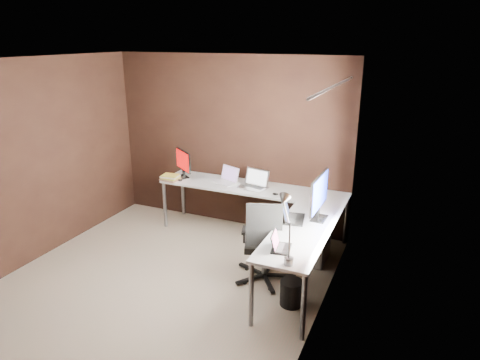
% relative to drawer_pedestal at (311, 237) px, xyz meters
% --- Properties ---
extents(room, '(3.60, 3.60, 2.50)m').
position_rel_drawer_pedestal_xyz_m(room, '(-1.09, -1.08, 0.98)').
color(room, '#9E957B').
rests_on(room, ground).
extents(desk, '(2.65, 2.25, 0.73)m').
position_rel_drawer_pedestal_xyz_m(desk, '(-0.59, -0.11, 0.38)').
color(desk, silver).
rests_on(desk, ground).
extents(drawer_pedestal, '(0.42, 0.50, 0.60)m').
position_rel_drawer_pedestal_xyz_m(drawer_pedestal, '(0.00, 0.00, 0.00)').
color(drawer_pedestal, silver).
rests_on(drawer_pedestal, ground).
extents(monitor_left, '(0.39, 0.30, 0.41)m').
position_rel_drawer_pedestal_xyz_m(monitor_left, '(-2.05, 0.35, 0.66)').
color(monitor_left, black).
rests_on(monitor_left, desk).
extents(monitor_right, '(0.16, 0.65, 0.53)m').
position_rel_drawer_pedestal_xyz_m(monitor_right, '(0.15, -0.37, 0.73)').
color(monitor_right, black).
rests_on(monitor_right, desk).
extents(laptop_white, '(0.40, 0.34, 0.22)m').
position_rel_drawer_pedestal_xyz_m(laptop_white, '(-1.35, 0.39, 0.48)').
color(laptop_white, silver).
rests_on(laptop_white, desk).
extents(laptop_silver, '(0.42, 0.34, 0.25)m').
position_rel_drawer_pedestal_xyz_m(laptop_silver, '(-0.91, 0.34, 0.48)').
color(laptop_silver, silver).
rests_on(laptop_silver, desk).
extents(laptop_black_big, '(0.31, 0.39, 0.23)m').
position_rel_drawer_pedestal_xyz_m(laptop_black_big, '(-0.13, -0.52, 0.48)').
color(laptop_black_big, black).
rests_on(laptop_black_big, desk).
extents(laptop_black_small, '(0.22, 0.28, 0.17)m').
position_rel_drawer_pedestal_xyz_m(laptop_black_small, '(-0.03, -1.25, 0.47)').
color(laptop_black_small, black).
rests_on(laptop_black_small, desk).
extents(book_stack, '(0.27, 0.23, 0.08)m').
position_rel_drawer_pedestal_xyz_m(book_stack, '(-2.16, 0.15, 0.47)').
color(book_stack, '#956D50').
rests_on(book_stack, desk).
extents(mouse_left, '(0.09, 0.07, 0.03)m').
position_rel_drawer_pedestal_xyz_m(mouse_left, '(-2.00, 0.16, 0.45)').
color(mouse_left, black).
rests_on(mouse_left, desk).
extents(mouse_corner, '(0.10, 0.08, 0.03)m').
position_rel_drawer_pedestal_xyz_m(mouse_corner, '(-0.55, 0.16, 0.45)').
color(mouse_corner, black).
rests_on(mouse_corner, desk).
extents(desk_lamp, '(0.20, 0.24, 0.66)m').
position_rel_drawer_pedestal_xyz_m(desk_lamp, '(0.09, -1.43, 0.84)').
color(desk_lamp, slate).
rests_on(desk_lamp, desk).
extents(office_chair, '(0.57, 0.60, 1.01)m').
position_rel_drawer_pedestal_xyz_m(office_chair, '(-0.37, -0.71, -0.00)').
color(office_chair, black).
rests_on(office_chair, ground).
extents(wastebasket, '(0.25, 0.25, 0.28)m').
position_rel_drawer_pedestal_xyz_m(wastebasket, '(0.07, -1.06, -0.16)').
color(wastebasket, black).
rests_on(wastebasket, ground).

